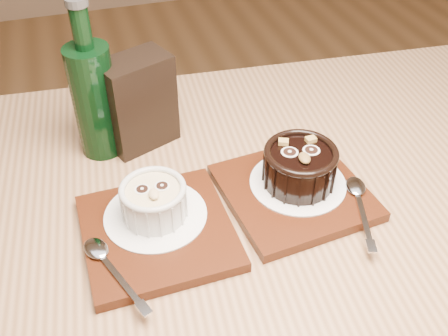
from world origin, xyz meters
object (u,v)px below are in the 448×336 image
at_px(table, 235,278).
at_px(tray_right, 294,192).
at_px(ramekin_white, 154,200).
at_px(condiment_stand, 138,102).
at_px(tray_left, 158,232).
at_px(green_bottle, 94,97).
at_px(ramekin_dark, 300,165).

xyz_separation_m(table, tray_right, (0.10, 0.04, 0.10)).
bearing_deg(ramekin_white, condiment_stand, 87.49).
distance_m(tray_left, green_bottle, 0.22).
bearing_deg(tray_left, green_bottle, 101.85).
xyz_separation_m(table, ramekin_dark, (0.10, 0.05, 0.14)).
distance_m(ramekin_white, green_bottle, 0.19).
height_order(table, tray_right, tray_right).
bearing_deg(table, green_bottle, 121.54).
height_order(ramekin_white, ramekin_dark, ramekin_dark).
relative_size(ramekin_white, condiment_stand, 0.59).
relative_size(tray_left, green_bottle, 0.77).
distance_m(tray_left, condiment_stand, 0.21).
bearing_deg(tray_left, ramekin_white, 83.57).
height_order(table, green_bottle, green_bottle).
bearing_deg(green_bottle, table, -58.46).
bearing_deg(table, tray_left, 166.48).
distance_m(condiment_stand, green_bottle, 0.06).
relative_size(table, tray_right, 7.01).
bearing_deg(table, condiment_stand, 108.96).
xyz_separation_m(table, condiment_stand, (-0.08, 0.22, 0.16)).
height_order(table, tray_left, tray_left).
height_order(tray_left, ramekin_dark, ramekin_dark).
bearing_deg(ramekin_white, green_bottle, 106.47).
distance_m(table, tray_left, 0.14).
relative_size(ramekin_white, green_bottle, 0.35).
relative_size(table, ramekin_white, 15.33).
bearing_deg(tray_left, condiment_stand, 84.88).
bearing_deg(ramekin_white, table, -23.48).
xyz_separation_m(table, ramekin_white, (-0.09, 0.04, 0.13)).
xyz_separation_m(ramekin_white, tray_right, (0.19, -0.01, -0.03)).
height_order(ramekin_white, green_bottle, green_bottle).
height_order(ramekin_white, condiment_stand, condiment_stand).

